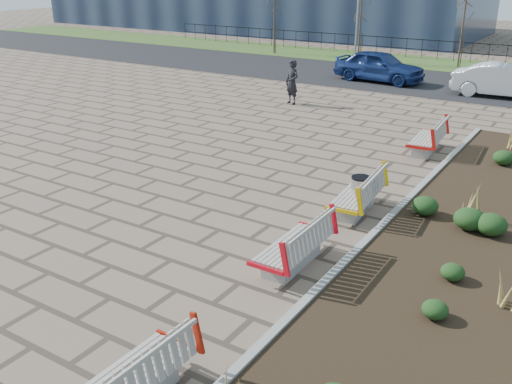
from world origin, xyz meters
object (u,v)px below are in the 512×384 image
Objects in this scene: pedestrian at (292,82)px; car_blue at (379,66)px; litter_bin at (360,194)px; car_silver at (503,81)px; lamp_west at (358,10)px; bench_c at (356,192)px; bench_b at (292,243)px; bench_d at (426,137)px; bench_a at (125,375)px.

pedestrian reaches higher than car_blue.
litter_bin is 0.20× the size of car_silver.
lamp_west is at bearing 55.23° from car_silver.
bench_c is at bearing -66.70° from lamp_west.
bench_b is 1.00× the size of bench_c.
bench_d is 0.35× the size of lamp_west.
car_blue is (1.33, 6.66, -0.13)m from pedestrian.
bench_d is (0.00, 5.60, 0.00)m from bench_c.
car_blue is (-5.54, 10.26, 0.29)m from bench_d.
bench_c is 2.45× the size of litter_bin.
bench_d is at bearing 90.71° from litter_bin.
bench_a is at bearing -48.69° from pedestrian.
lamp_west is (-9.00, 15.29, 2.54)m from bench_d.
pedestrian reaches higher than bench_c.
bench_c is (0.00, 3.14, 0.00)m from bench_b.
bench_d is (0.00, 13.32, 0.00)m from bench_a.
bench_a is 23.08m from car_silver.
bench_c and bench_d have the same top height.
car_silver reaches higher than bench_a.
pedestrian is (-6.87, 3.60, 0.42)m from bench_d.
bench_d is (0.00, 8.75, 0.00)m from bench_b.
bench_a is 30.11m from lamp_west.
bench_b is at bearing -94.30° from bench_d.
car_blue is 6.51m from lamp_west.
bench_a is at bearing -90.50° from litter_bin.
bench_a is 0.48× the size of car_silver.
bench_c is at bearing 91.59° from bench_a.
bench_c is 1.00× the size of bench_d.
bench_a is 0.35× the size of lamp_west.
car_blue reaches higher than litter_bin.
car_silver is (0.46, 15.36, 0.24)m from bench_c.
bench_b is 3.25m from litter_bin.
bench_a is 1.00× the size of bench_d.
car_silver is (0.46, 23.08, 0.24)m from bench_a.
litter_bin is at bearing -66.44° from lamp_west.
pedestrian is at bearing 148.05° from bench_d.
pedestrian is 0.31× the size of lamp_west.
litter_bin is 0.19× the size of car_blue.
bench_a and bench_d have the same top height.
pedestrian reaches higher than bench_d.
lamp_west is at bearing 113.56° from litter_bin.
bench_c is at bearing 173.89° from car_silver.
bench_b is at bearing -158.95° from car_blue.
car_blue is 0.75× the size of lamp_west.
car_silver is 11.20m from lamp_west.
bench_b is 0.48× the size of car_silver.
lamp_west is (-9.00, 28.62, 2.54)m from bench_a.
bench_c is 15.37m from car_silver.
car_silver reaches higher than litter_bin.
bench_a is 2.45× the size of litter_bin.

